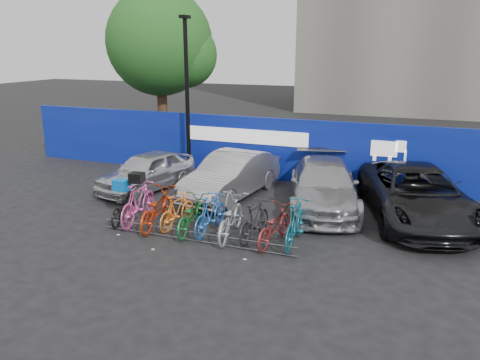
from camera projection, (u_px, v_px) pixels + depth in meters
The scene contains 21 objects.
ground at pixel (205, 234), 12.93m from camera, with size 100.00×100.00×0.00m, color black.
hoarding at pixel (270, 149), 17.98m from camera, with size 22.00×0.18×2.40m.
tree at pixel (164, 45), 22.89m from camera, with size 5.40×5.20×7.80m.
lamppost at pixel (187, 93), 17.98m from camera, with size 0.25×0.50×6.11m.
bike_rack at pixel (195, 237), 12.35m from camera, with size 5.60×0.03×0.30m.
car_0 at pixel (147, 171), 16.78m from camera, with size 1.63×4.04×1.38m, color silver.
car_1 at pixel (231, 175), 15.99m from camera, with size 1.60×4.57×1.51m, color #9F9EA2.
car_2 at pixel (324, 185), 14.91m from camera, with size 2.07×5.10×1.48m, color #9E9EA3.
car_3 at pixel (416, 194), 13.83m from camera, with size 2.63×5.70×1.58m, color black.
bike_0 at pixel (123, 206), 13.78m from camera, with size 0.63×1.81×0.95m, color black.
bike_1 at pixel (138, 203), 13.63m from camera, with size 0.58×2.04×1.23m, color #DB4C9D.
bike_2 at pixel (157, 208), 13.32m from camera, with size 0.73×2.11×1.11m, color #AE2A0B.
bike_3 at pixel (177, 211), 13.30m from camera, with size 0.47×1.66×1.00m, color orange.
bike_4 at pixel (191, 215), 12.95m from camera, with size 0.67×1.92×1.01m, color #16642A.
bike_5 at pixel (211, 214), 12.88m from camera, with size 0.52×1.84×1.11m, color blue.
bike_6 at pixel (230, 218), 12.60m from camera, with size 0.74×2.11×1.11m, color #9A9EA2.
bike_7 at pixel (255, 220), 12.46m from camera, with size 0.50×1.79×1.07m, color black.
bike_8 at pixel (274, 226), 12.18m from camera, with size 0.67×1.91×1.01m, color maroon.
bike_9 at pixel (295, 223), 12.08m from camera, with size 0.57×2.01×1.21m, color #135F73.
cargo_crate at pixel (122, 185), 13.61m from camera, with size 0.45×0.34×0.32m, color #045EBB.
cargo_topcase at pixel (137, 178), 13.42m from camera, with size 0.38×0.34×0.28m, color black.
Camera 1 is at (5.21, -10.88, 5.00)m, focal length 35.00 mm.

